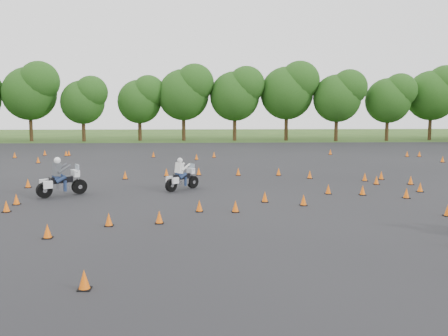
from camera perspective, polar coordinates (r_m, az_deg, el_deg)
The scene contains 6 objects.
ground at distance 20.57m, azimuth 0.44°, elevation -4.70°, with size 140.00×140.00×0.00m, color #2D5119.
asphalt_pad at distance 26.47m, azimuth -0.17°, elevation -2.03°, with size 62.00×62.00×0.00m, color black.
treeline at distance 55.53m, azimuth 2.97°, elevation 7.52°, with size 87.18×32.30×11.17m.
traffic_cones at distance 26.32m, azimuth 1.88°, elevation -1.59°, with size 36.67×33.17×0.45m.
rider_grey at distance 24.53m, azimuth -18.07°, elevation -0.92°, with size 2.40×0.74×1.85m, color #43464B, non-canonical shape.
rider_white at distance 25.13m, azimuth -4.82°, elevation -0.65°, with size 2.13×0.65×1.64m, color silver, non-canonical shape.
Camera 1 is at (-0.95, -20.11, 4.22)m, focal length 40.00 mm.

